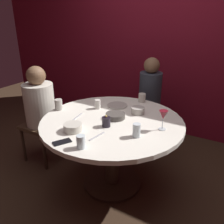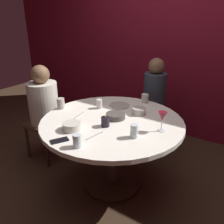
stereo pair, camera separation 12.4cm
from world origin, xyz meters
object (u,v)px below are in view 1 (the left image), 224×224
object	(u,v)px
seated_diner_left	(40,104)
bowl_serving_large	(138,110)
candle_holder	(106,122)
cup_by_right_diner	(137,130)
cup_by_left_diner	(59,105)
cup_near_candle	(81,142)
cup_far_edge	(98,104)
seated_diner_back	(150,93)
cup_center_front	(142,98)
dining_table	(112,134)
bowl_small_white	(115,116)
cell_phone	(62,142)
bowl_salad_center	(73,127)
wine_glass	(163,116)
dinner_plate	(117,105)

from	to	relation	value
seated_diner_left	bowl_serving_large	xyz separation A→B (m)	(1.10, 0.26, 0.06)
seated_diner_left	candle_holder	xyz separation A→B (m)	(0.97, -0.15, 0.07)
cup_by_right_diner	candle_holder	bearing A→B (deg)	173.01
bowl_serving_large	cup_by_left_diner	bearing A→B (deg)	-156.96
seated_diner_left	cup_near_candle	world-z (taller)	seated_diner_left
cup_far_edge	seated_diner_back	bearing A→B (deg)	71.11
candle_holder	cup_center_front	bearing A→B (deg)	88.11
dining_table	bowl_small_white	size ratio (longest dim) A/B	7.21
cell_phone	bowl_salad_center	world-z (taller)	bowl_salad_center
dining_table	seated_diner_back	world-z (taller)	seated_diner_back
wine_glass	cup_far_edge	distance (m)	0.76
seated_diner_left	bowl_serving_large	distance (m)	1.13
candle_holder	cup_far_edge	bearing A→B (deg)	133.13
cup_by_right_diner	cup_center_front	xyz separation A→B (m)	(-0.29, 0.78, -0.01)
seated_diner_back	wine_glass	size ratio (longest dim) A/B	6.67
wine_glass	dinner_plate	xyz separation A→B (m)	(-0.60, 0.29, -0.12)
bowl_small_white	cup_center_front	world-z (taller)	cup_center_front
dining_table	seated_diner_left	world-z (taller)	seated_diner_left
cell_phone	seated_diner_back	bearing A→B (deg)	-64.89
seated_diner_back	cup_near_candle	size ratio (longest dim) A/B	11.27
cup_by_left_diner	wine_glass	bearing A→B (deg)	5.35
cup_by_left_diner	seated_diner_left	bearing A→B (deg)	170.74
bowl_small_white	candle_holder	bearing A→B (deg)	-85.30
seated_diner_back	cup_center_front	xyz separation A→B (m)	(0.05, -0.38, 0.06)
seated_diner_back	dining_table	bearing A→B (deg)	0.00
dining_table	bowl_serving_large	xyz separation A→B (m)	(0.15, 0.26, 0.18)
bowl_salad_center	cup_far_edge	distance (m)	0.54
bowl_salad_center	cup_center_front	bearing A→B (deg)	76.64
cup_by_left_diner	cup_far_edge	distance (m)	0.40
dinner_plate	bowl_serving_large	xyz separation A→B (m)	(0.27, -0.07, 0.02)
bowl_serving_large	cell_phone	bearing A→B (deg)	-108.32
bowl_serving_large	cup_by_left_diner	world-z (taller)	cup_by_left_diner
candle_holder	cup_by_left_diner	xyz separation A→B (m)	(-0.63, 0.09, 0.01)
seated_diner_left	bowl_small_white	bearing A→B (deg)	2.95
bowl_small_white	cup_far_edge	bearing A→B (deg)	156.31
candle_holder	cup_far_edge	xyz separation A→B (m)	(-0.30, 0.32, 0.00)
seated_diner_left	cup_by_left_diner	world-z (taller)	seated_diner_left
dining_table	seated_diner_left	xyz separation A→B (m)	(-0.95, 0.00, 0.13)
dining_table	cup_by_right_diner	xyz separation A→B (m)	(0.33, -0.18, 0.21)
bowl_small_white	cup_by_right_diner	bearing A→B (deg)	-35.49
dining_table	seated_diner_left	size ratio (longest dim) A/B	1.17
cup_center_front	cup_by_left_diner	bearing A→B (deg)	-135.25
candle_holder	cup_near_candle	xyz separation A→B (m)	(0.03, -0.40, 0.01)
cup_near_candle	cup_far_edge	distance (m)	0.79
candle_holder	cup_by_right_diner	bearing A→B (deg)	-6.99
bowl_salad_center	cup_by_right_diner	bearing A→B (deg)	19.11
bowl_serving_large	dinner_plate	bearing A→B (deg)	165.01
candle_holder	cup_far_edge	distance (m)	0.44
cell_phone	bowl_salad_center	distance (m)	0.21
bowl_salad_center	seated_diner_left	bearing A→B (deg)	154.97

